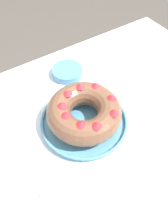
% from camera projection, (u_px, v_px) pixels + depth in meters
% --- Properties ---
extents(ground_plane, '(8.00, 8.00, 0.00)m').
position_uv_depth(ground_plane, '(85.00, 195.00, 1.42)').
color(ground_plane, '#4C4742').
extents(dining_table, '(1.53, 0.98, 0.76)m').
position_uv_depth(dining_table, '(86.00, 144.00, 0.89)').
color(dining_table, silver).
rests_on(dining_table, ground_plane).
extents(serving_dish, '(0.33, 0.33, 0.03)m').
position_uv_depth(serving_dish, '(84.00, 121.00, 0.83)').
color(serving_dish, '#518EB2').
rests_on(serving_dish, dining_table).
extents(bundt_cake, '(0.27, 0.27, 0.10)m').
position_uv_depth(bundt_cake, '(84.00, 112.00, 0.78)').
color(bundt_cake, brown).
rests_on(bundt_cake, serving_dish).
extents(fork, '(0.02, 0.19, 0.01)m').
position_uv_depth(fork, '(34.00, 160.00, 0.75)').
color(fork, white).
rests_on(fork, dining_table).
extents(serving_knife, '(0.02, 0.21, 0.01)m').
position_uv_depth(serving_knife, '(30.00, 171.00, 0.72)').
color(serving_knife, white).
rests_on(serving_knife, dining_table).
extents(cake_knife, '(0.02, 0.18, 0.01)m').
position_uv_depth(cake_knife, '(45.00, 165.00, 0.73)').
color(cake_knife, white).
rests_on(cake_knife, dining_table).
extents(side_bowl, '(0.14, 0.14, 0.03)m').
position_uv_depth(side_bowl, '(67.00, 72.00, 1.00)').
color(side_bowl, '#518EB2').
rests_on(side_bowl, dining_table).
extents(napkin, '(0.19, 0.15, 0.00)m').
position_uv_depth(napkin, '(150.00, 101.00, 0.91)').
color(napkin, white).
rests_on(napkin, dining_table).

